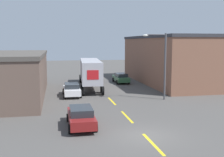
# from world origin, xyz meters

# --- Properties ---
(ground_plane) EXTENTS (160.00, 160.00, 0.00)m
(ground_plane) POSITION_xyz_m (0.00, 0.00, 0.00)
(ground_plane) COLOR #4C4947
(road_centerline) EXTENTS (0.20, 16.65, 0.01)m
(road_centerline) POSITION_xyz_m (0.00, 4.93, 0.00)
(road_centerline) COLOR yellow
(road_centerline) RESTS_ON ground_plane
(warehouse_right) EXTENTS (8.94, 22.22, 7.18)m
(warehouse_right) POSITION_xyz_m (11.47, 23.39, 3.60)
(warehouse_right) COLOR brown
(warehouse_right) RESTS_ON ground_plane
(semi_truck) EXTENTS (3.56, 14.04, 3.86)m
(semi_truck) POSITION_xyz_m (-1.19, 20.97, 2.33)
(semi_truck) COLOR navy
(semi_truck) RESTS_ON ground_plane
(parked_car_left_near) EXTENTS (2.01, 4.68, 1.49)m
(parked_car_left_near) POSITION_xyz_m (-4.00, 2.92, 0.78)
(parked_car_left_near) COLOR maroon
(parked_car_left_near) RESTS_ON ground_plane
(parked_car_left_far) EXTENTS (2.01, 4.68, 1.49)m
(parked_car_left_far) POSITION_xyz_m (-4.00, 15.12, 0.78)
(parked_car_left_far) COLOR silver
(parked_car_left_far) RESTS_ON ground_plane
(parked_car_right_far) EXTENTS (2.01, 4.68, 1.49)m
(parked_car_right_far) POSITION_xyz_m (4.00, 24.36, 0.78)
(parked_car_right_far) COLOR #2D5B38
(parked_car_right_far) RESTS_ON ground_plane
(street_lamp) EXTENTS (2.64, 0.32, 7.16)m
(street_lamp) POSITION_xyz_m (5.43, 11.09, 4.22)
(street_lamp) COLOR #4C4C51
(street_lamp) RESTS_ON ground_plane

